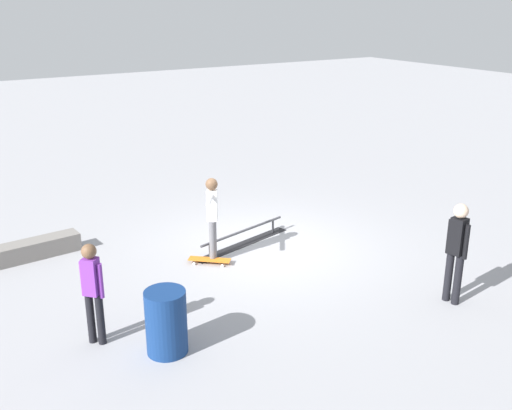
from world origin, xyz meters
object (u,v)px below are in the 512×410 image
object	(u,v)px
skater_main	(212,214)
skateboard_main	(210,260)
skate_ledge	(27,251)
bystander_purple_shirt	(93,288)
bystander_black_shirt	(457,248)
trash_bin	(166,322)
grind_rail	(243,238)

from	to	relation	value
skater_main	skateboard_main	size ratio (longest dim) A/B	2.23
skate_ledge	bystander_purple_shirt	distance (m)	3.66
skate_ledge	bystander_purple_shirt	bearing A→B (deg)	93.75
bystander_black_shirt	trash_bin	bearing A→B (deg)	68.56
skate_ledge	skateboard_main	distance (m)	3.52
skate_ledge	bystander_purple_shirt	world-z (taller)	bystander_purple_shirt
bystander_purple_shirt	grind_rail	bearing A→B (deg)	75.63
grind_rail	skater_main	distance (m)	1.25
skateboard_main	skater_main	bearing A→B (deg)	-105.68
bystander_black_shirt	bystander_purple_shirt	xyz separation A→B (m)	(5.34, -1.87, -0.09)
bystander_purple_shirt	trash_bin	xyz separation A→B (m)	(-0.77, 0.75, -0.40)
trash_bin	skater_main	bearing A→B (deg)	-129.95
grind_rail	skate_ledge	distance (m)	4.19
bystander_purple_shirt	bystander_black_shirt	bearing A→B (deg)	27.48
skater_main	bystander_purple_shirt	world-z (taller)	skater_main
grind_rail	bystander_purple_shirt	world-z (taller)	bystander_purple_shirt
grind_rail	bystander_purple_shirt	xyz separation A→B (m)	(3.65, 2.01, 0.74)
skate_ledge	bystander_black_shirt	world-z (taller)	bystander_black_shirt
skate_ledge	bystander_black_shirt	distance (m)	7.83
grind_rail	skater_main	world-z (taller)	skater_main
grind_rail	bystander_purple_shirt	distance (m)	4.24
skateboard_main	trash_bin	size ratio (longest dim) A/B	0.78
skater_main	bystander_black_shirt	xyz separation A→B (m)	(-2.56, 3.51, 0.01)
skater_main	skateboard_main	bearing A→B (deg)	157.17
skate_ledge	trash_bin	distance (m)	4.46
skate_ledge	bystander_purple_shirt	size ratio (longest dim) A/B	1.30
skate_ledge	trash_bin	xyz separation A→B (m)	(-1.01, 4.33, 0.30)
grind_rail	skate_ledge	xyz separation A→B (m)	(3.89, -1.57, 0.04)
skater_main	bystander_purple_shirt	size ratio (longest dim) A/B	1.06
skateboard_main	bystander_black_shirt	size ratio (longest dim) A/B	0.43
skate_ledge	skater_main	xyz separation A→B (m)	(-3.01, 1.94, 0.78)
skater_main	skateboard_main	distance (m)	0.89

